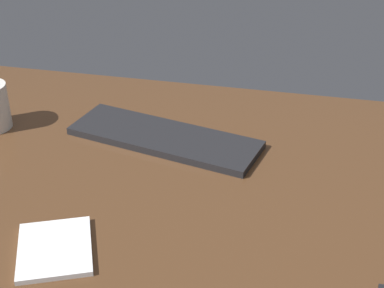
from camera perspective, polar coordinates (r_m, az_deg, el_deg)
The scene contains 3 objects.
desk at distance 110.79cm, azimuth -0.87°, elevation -3.91°, with size 140.00×84.00×2.00cm, color #4C301C.
keyboard at distance 122.29cm, azimuth -2.66°, elevation 0.61°, with size 39.52×12.73×1.49cm, color black.
notepad at distance 96.51cm, azimuth -13.03°, elevation -9.77°, with size 13.66×11.30×0.88cm, color white.
Camera 1 is at (21.53, -88.92, 63.48)cm, focal length 55.60 mm.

